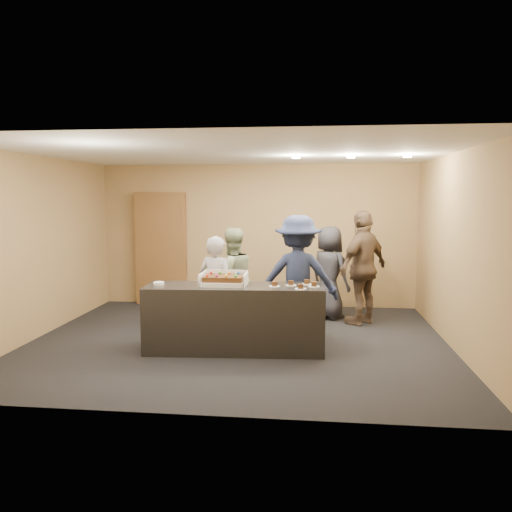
% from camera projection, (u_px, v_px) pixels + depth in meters
% --- Properties ---
extents(room, '(6.04, 6.00, 2.70)m').
position_uv_depth(room, '(238.00, 249.00, 7.10)').
color(room, black).
rests_on(room, ground).
extents(serving_counter, '(2.44, 0.85, 0.90)m').
position_uv_depth(serving_counter, '(234.00, 318.00, 6.78)').
color(serving_counter, black).
rests_on(serving_counter, floor).
extents(storage_cabinet, '(0.99, 0.15, 2.18)m').
position_uv_depth(storage_cabinet, '(161.00, 249.00, 9.71)').
color(storage_cabinet, brown).
rests_on(storage_cabinet, floor).
extents(cake_box, '(0.62, 0.43, 0.18)m').
position_uv_depth(cake_box, '(224.00, 282.00, 6.76)').
color(cake_box, white).
rests_on(cake_box, serving_counter).
extents(sheet_cake, '(0.53, 0.36, 0.11)m').
position_uv_depth(sheet_cake, '(224.00, 278.00, 6.73)').
color(sheet_cake, '#3F200E').
rests_on(sheet_cake, cake_box).
extents(plate_stack, '(0.15, 0.15, 0.04)m').
position_uv_depth(plate_stack, '(159.00, 283.00, 6.79)').
color(plate_stack, white).
rests_on(plate_stack, serving_counter).
extents(slice_a, '(0.15, 0.15, 0.07)m').
position_uv_depth(slice_a, '(275.00, 285.00, 6.64)').
color(slice_a, white).
rests_on(slice_a, serving_counter).
extents(slice_b, '(0.15, 0.15, 0.07)m').
position_uv_depth(slice_b, '(291.00, 284.00, 6.71)').
color(slice_b, white).
rests_on(slice_b, serving_counter).
extents(slice_c, '(0.15, 0.15, 0.07)m').
position_uv_depth(slice_c, '(301.00, 287.00, 6.44)').
color(slice_c, white).
rests_on(slice_c, serving_counter).
extents(slice_d, '(0.15, 0.15, 0.07)m').
position_uv_depth(slice_d, '(307.00, 283.00, 6.79)').
color(slice_d, white).
rests_on(slice_d, serving_counter).
extents(slice_e, '(0.15, 0.15, 0.07)m').
position_uv_depth(slice_e, '(314.00, 285.00, 6.62)').
color(slice_e, white).
rests_on(slice_e, serving_counter).
extents(person_server_grey, '(0.65, 0.54, 1.53)m').
position_uv_depth(person_server_grey, '(216.00, 289.00, 7.22)').
color(person_server_grey, '#9B9CA0').
rests_on(person_server_grey, floor).
extents(person_sage_man, '(0.99, 0.93, 1.61)m').
position_uv_depth(person_sage_man, '(231.00, 279.00, 7.83)').
color(person_sage_man, gray).
rests_on(person_sage_man, floor).
extents(person_navy_man, '(1.20, 0.71, 1.83)m').
position_uv_depth(person_navy_man, '(298.00, 277.00, 7.32)').
color(person_navy_man, '#1F2846').
rests_on(person_navy_man, floor).
extents(person_brown_extra, '(1.08, 1.12, 1.88)m').
position_uv_depth(person_brown_extra, '(363.00, 268.00, 8.16)').
color(person_brown_extra, brown).
rests_on(person_brown_extra, floor).
extents(person_dark_suit, '(0.91, 0.90, 1.59)m').
position_uv_depth(person_dark_suit, '(329.00, 272.00, 8.59)').
color(person_dark_suit, '#29282E').
rests_on(person_dark_suit, floor).
extents(ceiling_spotlights, '(1.72, 0.12, 0.03)m').
position_uv_depth(ceiling_spotlights, '(351.00, 157.00, 7.26)').
color(ceiling_spotlights, '#FFEAC6').
rests_on(ceiling_spotlights, ceiling).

